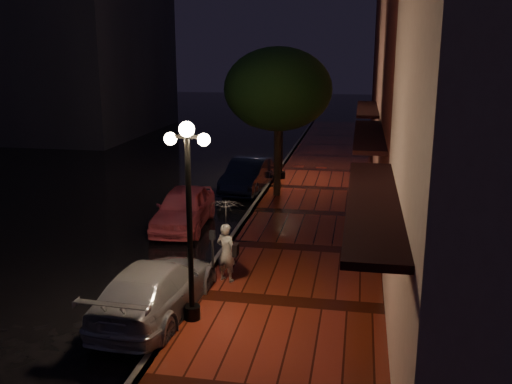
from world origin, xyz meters
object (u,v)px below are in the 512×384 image
Objects in this scene: streetlamp_near at (189,211)px; street_tree at (278,92)px; pink_car at (184,208)px; woman_with_umbrella at (226,228)px; parking_meter at (213,251)px; silver_car at (156,288)px; navy_car at (248,175)px; streetlamp_far at (282,124)px.

street_tree is at bearing 88.65° from streetlamp_near.
pink_car is 1.90× the size of woman_with_umbrella.
woman_with_umbrella reaches higher than parking_meter.
silver_car is 1.95m from parking_meter.
pink_car reaches higher than navy_car.
street_tree is 9.20m from woman_with_umbrella.
woman_with_umbrella is (1.40, -9.79, 0.86)m from navy_car.
streetlamp_near reaches higher than navy_car.
streetlamp_far is 0.98× the size of silver_car.
streetlamp_far reaches higher than pink_car.
streetlamp_near is 2.04× the size of woman_with_umbrella.
woman_with_umbrella is at bearing 83.43° from streetlamp_near.
woman_with_umbrella reaches higher than pink_car.
pink_car is 2.96× the size of parking_meter.
streetlamp_far is 13.83m from silver_car.
pink_car is 5.41m from navy_car.
pink_car is 5.16m from parking_meter.
streetlamp_near is at bearing 163.08° from silver_car.
silver_car is (1.33, -6.35, -0.05)m from pink_car.
pink_car is at bearing 108.77° from streetlamp_near.
navy_car is 1.96× the size of woman_with_umbrella.
navy_car is (1.13, 5.29, -0.00)m from pink_car.
streetlamp_far is 3.19× the size of parking_meter.
street_tree is at bearing 55.81° from pink_car.
silver_car is (-0.95, -13.66, -1.96)m from streetlamp_far.
street_tree is 6.13m from pink_car.
streetlamp_near is 14.00m from streetlamp_far.
street_tree reaches higher than woman_with_umbrella.
street_tree is 11.31m from silver_car.
navy_car is 9.93m from woman_with_umbrella.
streetlamp_near and streetlamp_far have the same top height.
pink_car is 6.49m from silver_car.
navy_car is 11.64m from silver_car.
navy_car is at bearing 144.67° from street_tree.
silver_car is (-0.95, 0.34, -1.96)m from streetlamp_near.
woman_with_umbrella is 0.67m from parking_meter.
street_tree reaches higher than parking_meter.
street_tree reaches higher than pink_car.
pink_car is 5.24m from woman_with_umbrella.
streetlamp_near is 7.33m from pink_car.
streetlamp_near is at bearing 104.08° from woman_with_umbrella.
silver_car is at bearing 77.62° from woman_with_umbrella.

